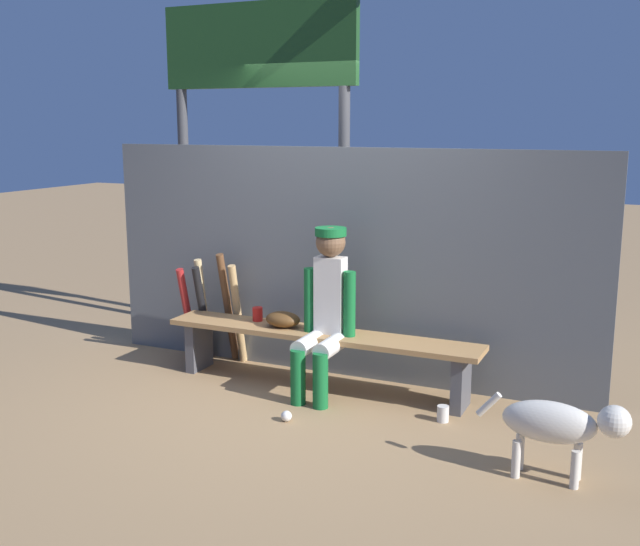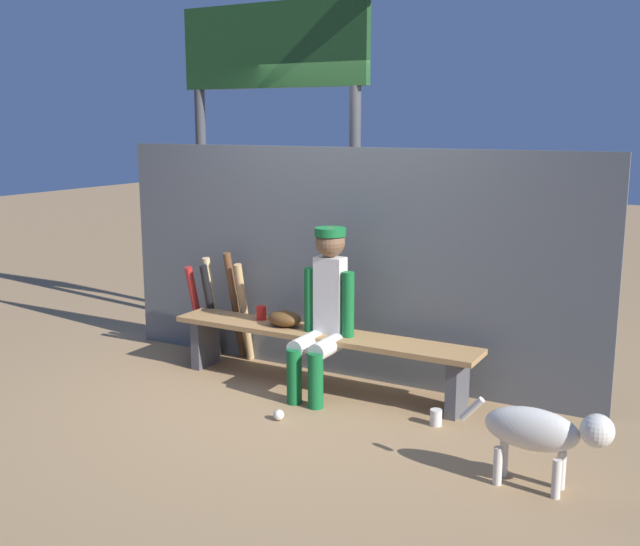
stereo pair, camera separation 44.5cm
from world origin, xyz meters
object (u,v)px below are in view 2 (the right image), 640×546
player_seated (323,307)px  scoreboard (279,89)px  bat_aluminum_black (211,311)px  bat_wood_dark (235,306)px  bat_aluminum_red (197,310)px  bat_wood_tan (244,313)px  cup_on_bench (261,313)px  bat_wood_natural (212,307)px  cup_on_ground (436,417)px  dugout_bench (320,344)px  dog (542,432)px  baseball_glove (284,319)px  baseball (279,415)px

player_seated → scoreboard: (-1.14, 1.24, 1.62)m
bat_aluminum_black → scoreboard: (0.12, 0.93, 1.87)m
bat_wood_dark → bat_aluminum_red: 0.37m
bat_wood_tan → cup_on_bench: size_ratio=7.85×
bat_wood_natural → bat_aluminum_red: (-0.14, -0.04, -0.04)m
player_seated → bat_aluminum_black: size_ratio=1.49×
bat_aluminum_black → cup_on_ground: bearing=-12.0°
dugout_bench → bat_wood_dark: bat_wood_dark is taller
bat_wood_natural → cup_on_ground: bat_wood_natural is taller
player_seated → bat_aluminum_red: (-1.42, 0.31, -0.27)m
cup_on_ground → cup_on_bench: bearing=168.0°
dog → cup_on_bench: bearing=159.4°
bat_aluminum_red → baseball_glove: bearing=-11.2°
bat_wood_natural → baseball: bat_wood_natural is taller
bat_wood_dark → baseball: size_ratio=12.75×
baseball_glove → bat_wood_dark: size_ratio=0.30×
dugout_bench → bat_wood_natural: size_ratio=2.82×
bat_aluminum_red → bat_wood_natural: bearing=14.4°
bat_wood_tan → bat_aluminum_red: 0.47m
bat_aluminum_black → cup_on_ground: size_ratio=7.58×
dugout_bench → bat_wood_tan: (-0.86, 0.24, 0.08)m
baseball_glove → bat_aluminum_black: bat_aluminum_black is taller
cup_on_ground → scoreboard: scoreboard is taller
bat_aluminum_red → baseball: bearing=-32.9°
bat_wood_tan → baseball: bat_wood_tan is taller
bat_wood_dark → bat_aluminum_red: bat_wood_dark is taller
cup_on_ground → scoreboard: bearing=146.2°
bat_wood_tan → baseball: size_ratio=11.67×
cup_on_ground → scoreboard: (-2.09, 1.40, 2.23)m
cup_on_ground → cup_on_bench: (-1.62, 0.34, 0.44)m
bat_wood_natural → scoreboard: (0.13, 0.90, 1.85)m
baseball_glove → bat_wood_dark: (-0.65, 0.27, -0.03)m
scoreboard → baseball_glove: bearing=-56.8°
bat_aluminum_red → cup_on_ground: 2.44m
baseball_glove → scoreboard: size_ratio=0.09×
dugout_bench → cup_on_bench: size_ratio=22.50×
dugout_bench → scoreboard: bearing=132.9°
cup_on_ground → dog: 1.03m
bat_aluminum_black → dog: bearing=-18.9°
cup_on_ground → dog: size_ratio=0.13×
bat_wood_tan → baseball_glove: bearing=-23.7°
bat_wood_dark → bat_aluminum_red: bearing=-170.0°
player_seated → scoreboard: bearing=132.7°
baseball → bat_wood_natural: bearing=143.3°
dugout_bench → bat_aluminum_black: size_ratio=2.97×
bat_wood_tan → scoreboard: scoreboard is taller
bat_wood_natural → bat_aluminum_red: bat_wood_natural is taller
player_seated → bat_aluminum_black: 1.32m
bat_wood_tan → bat_aluminum_red: bearing=-175.5°
dugout_bench → bat_aluminum_black: (-1.18, 0.20, 0.07)m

